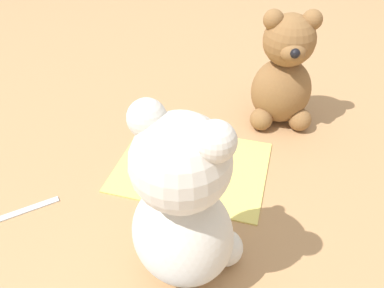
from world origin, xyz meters
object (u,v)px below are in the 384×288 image
object	(u,v)px
teddy_bear_tan	(284,75)
cupcake_near_tan_bear	(193,137)
teaspoon	(28,209)
teddy_bear_cream	(183,207)
cupcake_near_cream_bear	(185,165)

from	to	relation	value
teddy_bear_tan	cupcake_near_tan_bear	bearing A→B (deg)	-148.73
cupcake_near_tan_bear	teaspoon	size ratio (longest dim) A/B	0.72
teddy_bear_cream	cupcake_near_cream_bear	size ratio (longest dim) A/B	3.83
cupcake_near_cream_bear	teddy_bear_cream	bearing A→B (deg)	105.97
teddy_bear_tan	cupcake_near_cream_bear	bearing A→B (deg)	-135.16
cupcake_near_cream_bear	cupcake_near_tan_bear	size ratio (longest dim) A/B	0.96
cupcake_near_cream_bear	teaspoon	world-z (taller)	cupcake_near_cream_bear
teddy_bear_cream	cupcake_near_cream_bear	bearing A→B (deg)	-60.19
teddy_bear_cream	cupcake_near_tan_bear	bearing A→B (deg)	-63.29
teddy_bear_cream	cupcake_near_tan_bear	size ratio (longest dim) A/B	3.69
teddy_bear_cream	cupcake_near_tan_bear	xyz separation A→B (m)	(0.06, -0.26, -0.09)
teddy_bear_cream	teaspoon	xyz separation A→B (m)	(0.28, -0.03, -0.12)
teddy_bear_tan	cupcake_near_tan_bear	distance (m)	0.23
teddy_bear_cream	teaspoon	bearing A→B (deg)	7.52
teddy_bear_tan	cupcake_near_cream_bear	size ratio (longest dim) A/B	3.43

